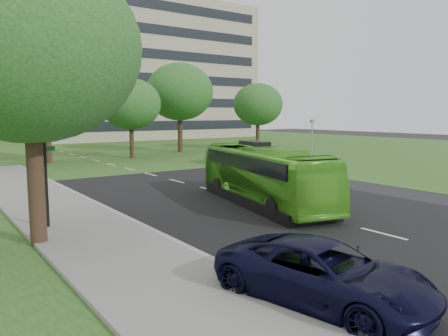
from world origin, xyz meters
name	(u,v)px	position (x,y,z in m)	size (l,w,h in m)	color
ground	(277,207)	(0.00, 0.00, 0.00)	(160.00, 160.00, 0.00)	black
street_surfaces	(104,164)	(-0.38, 22.75, 0.03)	(120.00, 120.00, 0.15)	black
office_building	(143,71)	(21.96, 61.96, 12.50)	(40.10, 20.10, 25.00)	tan
tree_park_b	(46,87)	(-4.31, 26.15, 6.90)	(7.81, 7.81, 10.24)	black
tree_park_c	(131,104)	(3.93, 26.37, 5.52)	(6.13, 6.13, 8.14)	black
tree_park_d	(180,92)	(11.47, 29.58, 7.07)	(7.90, 7.90, 10.44)	black
tree_park_e	(258,105)	(21.63, 27.44, 5.69)	(6.28, 6.28, 8.38)	black
tree_side_near	(29,48)	(-11.00, 0.12, 6.69)	(7.42, 7.42, 9.86)	black
bus	(264,175)	(-0.07, 0.93, 1.46)	(2.45, 10.48, 2.92)	#4EAF24
sedan	(233,153)	(10.00, 17.00, 0.86)	(1.82, 5.22, 1.72)	#98989C
suv	(323,273)	(-6.50, -8.80, 0.75)	(2.48, 5.37, 1.49)	black
traffic_light	(49,155)	(-10.09, 2.00, 2.95)	(0.81, 0.24, 5.02)	black
camera_pole	(312,135)	(16.00, 12.79, 2.58)	(0.40, 0.37, 4.00)	gray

